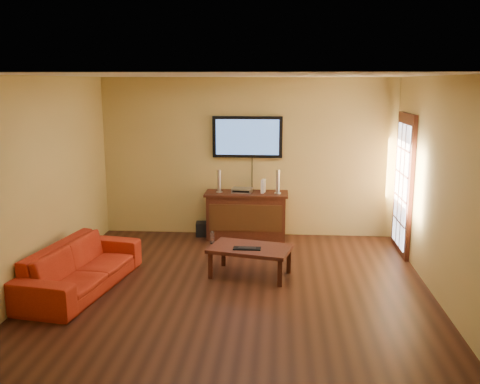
# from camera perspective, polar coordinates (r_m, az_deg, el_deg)

# --- Properties ---
(ground_plane) EXTENTS (5.00, 5.00, 0.00)m
(ground_plane) POSITION_cam_1_polar(r_m,az_deg,el_deg) (7.08, -0.50, -10.09)
(ground_plane) COLOR black
(ground_plane) RESTS_ON ground
(room_walls) EXTENTS (5.00, 5.00, 5.00)m
(room_walls) POSITION_cam_1_polar(r_m,az_deg,el_deg) (7.25, -0.10, 4.27)
(room_walls) COLOR tan
(room_walls) RESTS_ON ground
(french_door) EXTENTS (0.07, 1.02, 2.22)m
(french_door) POSITION_cam_1_polar(r_m,az_deg,el_deg) (8.60, 17.02, 0.64)
(french_door) COLOR #37150C
(french_door) RESTS_ON ground
(media_console) EXTENTS (1.39, 0.53, 0.79)m
(media_console) POSITION_cam_1_polar(r_m,az_deg,el_deg) (9.07, 0.69, -2.50)
(media_console) COLOR #37150C
(media_console) RESTS_ON ground
(television) EXTENTS (1.18, 0.08, 0.70)m
(television) POSITION_cam_1_polar(r_m,az_deg,el_deg) (9.06, 0.80, 5.89)
(television) COLOR black
(television) RESTS_ON ground
(coffee_table) EXTENTS (1.21, 0.89, 0.41)m
(coffee_table) POSITION_cam_1_polar(r_m,az_deg,el_deg) (7.35, 1.10, -6.26)
(coffee_table) COLOR #37150C
(coffee_table) RESTS_ON ground
(sofa) EXTENTS (0.90, 2.09, 0.79)m
(sofa) POSITION_cam_1_polar(r_m,az_deg,el_deg) (7.18, -16.65, -6.91)
(sofa) COLOR #AA2712
(sofa) RESTS_ON ground
(speaker_left) EXTENTS (0.10, 0.10, 0.38)m
(speaker_left) POSITION_cam_1_polar(r_m,az_deg,el_deg) (8.98, -2.23, 1.07)
(speaker_left) COLOR silver
(speaker_left) RESTS_ON media_console
(speaker_right) EXTENTS (0.11, 0.11, 0.40)m
(speaker_right) POSITION_cam_1_polar(r_m,az_deg,el_deg) (8.90, 4.06, 1.00)
(speaker_right) COLOR silver
(speaker_right) RESTS_ON media_console
(av_receiver) EXTENTS (0.35, 0.27, 0.08)m
(av_receiver) POSITION_cam_1_polar(r_m,az_deg,el_deg) (8.99, 0.22, 0.19)
(av_receiver) COLOR silver
(av_receiver) RESTS_ON media_console
(game_console) EXTENTS (0.08, 0.17, 0.23)m
(game_console) POSITION_cam_1_polar(r_m,az_deg,el_deg) (8.96, 2.50, 0.64)
(game_console) COLOR white
(game_console) RESTS_ON media_console
(subwoofer) EXTENTS (0.26, 0.26, 0.24)m
(subwoofer) POSITION_cam_1_polar(r_m,az_deg,el_deg) (9.30, -3.96, -3.95)
(subwoofer) COLOR black
(subwoofer) RESTS_ON ground
(bottle) EXTENTS (0.07, 0.07, 0.22)m
(bottle) POSITION_cam_1_polar(r_m,az_deg,el_deg) (8.86, -2.98, -4.87)
(bottle) COLOR white
(bottle) RESTS_ON ground
(keyboard) EXTENTS (0.38, 0.15, 0.02)m
(keyboard) POSITION_cam_1_polar(r_m,az_deg,el_deg) (7.24, 0.75, -6.03)
(keyboard) COLOR black
(keyboard) RESTS_ON coffee_table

